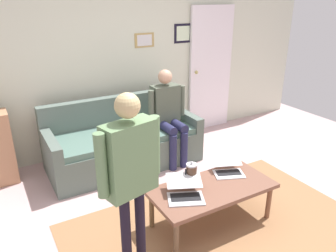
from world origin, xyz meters
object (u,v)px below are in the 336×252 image
object	(u,v)px
interior_door	(210,70)
coffee_table	(212,191)
laptop_left	(228,169)
person_standing	(130,167)
french_press	(191,175)
laptop_center	(185,192)
person_seated	(168,111)
couch	(123,143)

from	to	relation	value
interior_door	coffee_table	distance (m)	2.77
coffee_table	laptop_left	distance (m)	0.36
laptop_left	person_standing	distance (m)	1.43
laptop_left	french_press	bearing A→B (deg)	1.82
interior_door	french_press	size ratio (longest dim) A/B	7.77
coffee_table	laptop_center	distance (m)	0.34
laptop_center	person_standing	xyz separation A→B (m)	(0.63, 0.22, 0.54)
coffee_table	french_press	size ratio (longest dim) A/B	4.71
person_seated	laptop_left	bearing A→B (deg)	89.98
person_standing	laptop_left	bearing A→B (deg)	-163.67
coffee_table	laptop_center	xyz separation A→B (m)	(0.32, 0.01, 0.09)
interior_door	person_seated	world-z (taller)	interior_door
laptop_center	coffee_table	bearing A→B (deg)	-179.11
interior_door	french_press	distance (m)	2.73
coffee_table	person_standing	bearing A→B (deg)	13.17
couch	person_standing	bearing A→B (deg)	70.01
couch	coffee_table	distance (m)	1.68
interior_door	laptop_left	world-z (taller)	interior_door
interior_door	coffee_table	world-z (taller)	interior_door
couch	person_standing	xyz separation A→B (m)	(0.68, 1.88, 0.70)
laptop_center	person_standing	distance (m)	0.86
laptop_center	person_seated	size ratio (longest dim) A/B	0.37
couch	laptop_center	size ratio (longest dim) A/B	4.27
interior_door	coffee_table	size ratio (longest dim) A/B	1.65
interior_door	laptop_center	size ratio (longest dim) A/B	4.36
laptop_left	laptop_center	world-z (taller)	laptop_center
couch	person_seated	xyz separation A→B (m)	(-0.59, 0.23, 0.42)
laptop_left	person_seated	xyz separation A→B (m)	(-0.00, -1.28, 0.27)
coffee_table	french_press	bearing A→B (deg)	-38.74
laptop_left	person_standing	xyz separation A→B (m)	(1.27, 0.37, 0.54)
interior_door	laptop_left	distance (m)	2.46
french_press	person_seated	bearing A→B (deg)	-110.34
french_press	person_standing	xyz separation A→B (m)	(0.79, 0.36, 0.47)
laptop_left	person_seated	distance (m)	1.30
coffee_table	person_seated	bearing A→B (deg)	-102.41
laptop_left	french_press	size ratio (longest dim) A/B	1.57
interior_door	laptop_center	bearing A→B (deg)	49.18
interior_door	french_press	bearing A→B (deg)	49.83
french_press	interior_door	bearing A→B (deg)	-130.17
coffee_table	person_seated	xyz separation A→B (m)	(-0.31, -1.43, 0.35)
couch	laptop_left	xyz separation A→B (m)	(-0.59, 1.50, 0.16)
laptop_center	french_press	size ratio (longest dim) A/B	1.78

